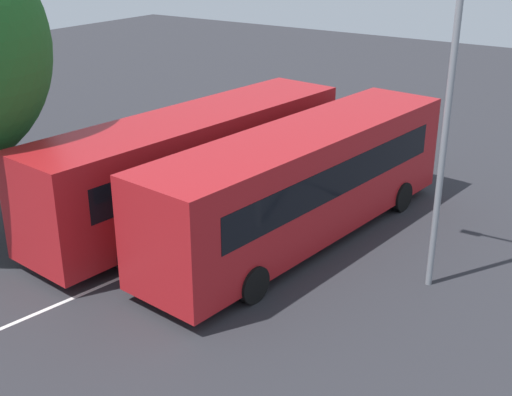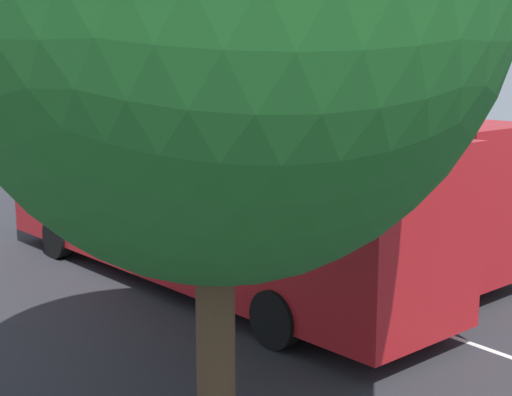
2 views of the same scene
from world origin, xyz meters
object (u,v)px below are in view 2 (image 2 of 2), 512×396
bus_far_left (291,173)px  bus_center_left (194,196)px  pedestrian (34,190)px  street_lamp (401,60)px

bus_far_left → bus_center_left: size_ratio=1.00×
pedestrian → street_lamp: (-6.79, -6.96, 3.38)m
bus_far_left → pedestrian: bearing=32.6°
bus_far_left → bus_center_left: 3.62m
bus_center_left → street_lamp: 7.84m
bus_center_left → bus_far_left: bearing=-76.5°
bus_far_left → pedestrian: (6.23, 3.16, -0.73)m
pedestrian → bus_center_left: bearing=-32.9°
bus_far_left → street_lamp: street_lamp is taller
bus_center_left → pedestrian: bus_center_left is taller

